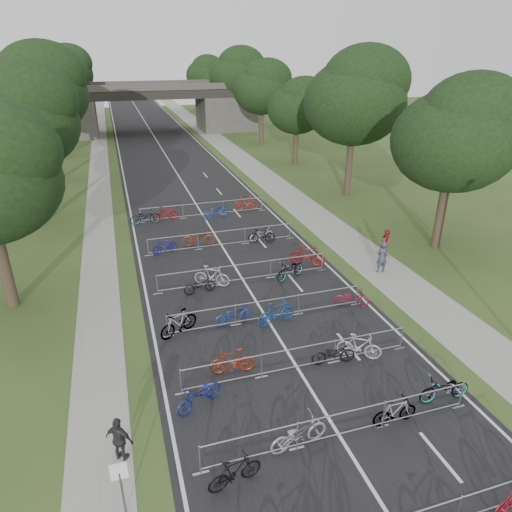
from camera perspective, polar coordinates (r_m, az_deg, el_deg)
The scene contains 52 objects.
road at distance 57.58m, azimuth -11.41°, elevation 12.55°, with size 11.00×140.00×0.01m, color black.
sidewalk_right at distance 58.94m, azimuth -3.48°, elevation 13.25°, with size 3.00×140.00×0.01m, color gray.
sidewalk_left at distance 57.29m, azimuth -19.01°, elevation 11.66°, with size 2.00×140.00×0.01m, color gray.
lane_markings at distance 57.58m, azimuth -11.41°, elevation 12.54°, with size 0.12×140.00×0.00m, color silver.
overpass_bridge at distance 71.79m, azimuth -13.18°, elevation 17.57°, with size 31.00×8.00×7.05m.
park_sign at distance 13.75m, azimuth -16.62°, elevation -25.15°, with size 0.45×0.06×1.83m.
tree_right_0 at distance 29.46m, azimuth 23.83°, elevation 13.55°, with size 7.17×7.17×10.93m.
tree_left_1 at distance 34.72m, azimuth -27.32°, elevation 14.97°, with size 7.56×7.56×11.53m.
tree_right_1 at distance 39.15m, azimuth 12.44°, elevation 18.71°, with size 8.18×8.18×12.47m.
tree_left_2 at distance 46.47m, azimuth -25.46°, elevation 18.14°, with size 8.40×8.40×12.81m.
tree_right_2 at distance 50.11m, azimuth 5.30°, elevation 18.07°, with size 6.16×6.16×9.39m.
tree_left_3 at distance 58.50m, azimuth -23.88°, elevation 17.67°, with size 6.72×6.72×10.25m.
tree_right_3 at distance 61.24m, azimuth 0.81°, elevation 20.25°, with size 7.17×7.17×10.93m.
tree_left_4 at distance 70.36m, azimuth -23.19°, elevation 19.30°, with size 7.56×7.56×11.53m.
tree_right_4 at distance 72.65m, azimuth -2.36°, elevation 21.69°, with size 8.18×8.18×12.47m.
tree_left_5 at distance 82.28m, azimuth -22.69°, elevation 20.46°, with size 8.40×8.40×12.81m.
tree_right_5 at distance 84.38m, azimuth -4.62°, elevation 20.70°, with size 6.16×6.16×9.39m.
tree_left_6 at distance 94.32m, azimuth -22.07°, elevation 19.86°, with size 6.72×6.72×10.25m.
tree_right_6 at distance 96.04m, azimuth -6.40°, elevation 21.69°, with size 7.17×7.17×10.93m.
barrier_row_1 at distance 15.81m, azimuth 10.66°, elevation -20.04°, with size 9.70×0.08×1.10m.
barrier_row_2 at distance 18.24m, azimuth 5.39°, elevation -12.63°, with size 9.70×0.08×1.10m.
barrier_row_3 at distance 21.17m, azimuth 1.46°, elevation -6.73°, with size 9.70×0.08×1.10m.
barrier_row_4 at distance 24.52m, azimuth -1.54°, elevation -2.09°, with size 9.70×0.08×1.10m.
barrier_row_5 at distance 28.93m, azimuth -4.27°, elevation 2.16°, with size 9.70×0.08×1.10m.
barrier_row_6 at distance 34.44m, azimuth -6.61°, elevation 5.79°, with size 9.70×0.08×1.10m.
bike_4 at distance 14.42m, azimuth -2.67°, elevation -25.39°, with size 0.48×1.70×1.02m, color black.
bike_5 at distance 15.40m, azimuth 5.35°, elevation -21.24°, with size 0.70×2.02×1.06m, color gray.
bike_6 at distance 16.72m, azimuth 16.98°, elevation -18.11°, with size 0.46×1.64×0.99m, color #A6A9AE.
bike_7 at distance 18.15m, azimuth 22.54°, elevation -15.11°, with size 0.68×1.95×1.02m, color #A6A9AE.
bike_8 at distance 16.74m, azimuth -7.10°, elevation -16.92°, with size 0.67×1.91×1.00m, color navy.
bike_9 at distance 18.06m, azimuth -2.98°, elevation -13.00°, with size 0.51×1.80×1.08m, color maroon.
bike_10 at distance 18.80m, azimuth 9.63°, elevation -11.92°, with size 0.63×1.79×0.94m, color black.
bike_11 at distance 19.25m, azimuth 12.77°, elevation -10.96°, with size 0.52×1.82×1.10m, color #ADAEB5.
bike_12 at distance 20.44m, azimuth -9.64°, elevation -8.26°, with size 0.54×1.92×1.16m, color #A6A9AE.
bike_13 at distance 20.95m, azimuth -2.80°, elevation -7.33°, with size 0.64×1.83×0.96m, color navy.
bike_14 at distance 20.88m, azimuth 2.55°, elevation -7.12°, with size 0.55×1.93×1.16m, color navy.
bike_15 at distance 22.76m, azimuth 11.85°, elevation -5.19°, with size 0.59×1.69×0.89m, color maroon.
bike_16 at distance 23.63m, azimuth -7.06°, elevation -3.65°, with size 0.59×1.68×0.88m, color black.
bike_17 at distance 24.16m, azimuth -5.55°, elevation -2.51°, with size 0.55×1.95×1.17m, color #9B9AA1.
bike_18 at distance 24.92m, azimuth 4.33°, elevation -1.74°, with size 0.70×2.01×1.05m, color #A6A9AE.
bike_19 at distance 26.49m, azimuth 6.40°, elevation 0.09°, with size 0.59×2.10×1.26m, color maroon.
bike_20 at distance 28.48m, azimuth -11.36°, elevation 1.24°, with size 0.46×1.64×0.98m, color navy.
bike_21 at distance 29.27m, azimuth -7.18°, elevation 2.29°, with size 0.72×2.05×1.08m, color maroon.
bike_22 at distance 29.46m, azimuth 0.73°, elevation 2.61°, with size 0.49×1.75×1.05m, color black.
bike_23 at distance 29.80m, azimuth 0.68°, elevation 2.73°, with size 0.60×1.73×0.91m, color #B9B7C0.
bike_24 at distance 33.63m, azimuth -13.71°, elevation 4.77°, with size 0.72×2.07×1.09m, color #A6A9AE.
bike_25 at distance 34.01m, azimuth -11.28°, elevation 5.23°, with size 0.52×1.84×1.10m, color maroon.
bike_26 at distance 33.97m, azimuth -5.10°, elevation 5.57°, with size 0.71×2.03×1.07m, color #1C419B.
bike_27 at distance 35.53m, azimuth -1.22°, elevation 6.60°, with size 0.55×1.93×1.16m, color maroon.
pedestrian_a at distance 26.34m, azimuth 15.45°, elevation -0.13°, with size 0.68×0.44×1.85m, color #34384E.
pedestrian_b at distance 28.51m, azimuth 15.99°, elevation 1.52°, with size 0.81×0.63×1.68m, color maroon.
pedestrian_c at distance 15.37m, azimuth -16.68°, elevation -21.14°, with size 0.93×0.39×1.58m, color #28282A.
Camera 1 is at (-5.92, -6.10, 11.55)m, focal length 32.00 mm.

